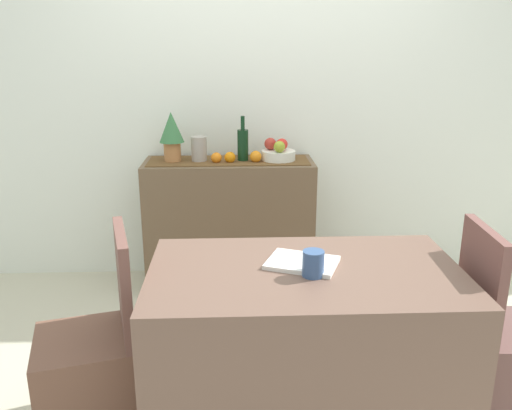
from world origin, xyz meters
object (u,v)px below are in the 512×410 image
ceramic_vase (199,149)px  potted_plant (172,133)px  dining_table (303,349)px  chair_near_window (91,375)px  wine_bottle (243,144)px  fruit_bowl (278,155)px  open_book (302,263)px  chair_by_corner (507,365)px  sideboard_console (230,224)px  coffee_cup (313,264)px

ceramic_vase → potted_plant: (-0.17, 0.00, 0.11)m
dining_table → chair_near_window: (-0.90, 0.00, -0.10)m
wine_bottle → potted_plant: potted_plant is taller
fruit_bowl → potted_plant: size_ratio=0.69×
potted_plant → open_book: potted_plant is taller
fruit_bowl → ceramic_vase: size_ratio=1.36×
chair_by_corner → sideboard_console: bearing=129.9°
potted_plant → open_book: 1.60m
potted_plant → coffee_cup: potted_plant is taller
chair_by_corner → ceramic_vase: bearing=134.1°
open_book → potted_plant: bearing=137.5°
chair_by_corner → open_book: bearing=177.0°
dining_table → coffee_cup: size_ratio=12.21×
wine_bottle → chair_near_window: 1.76m
potted_plant → dining_table: 1.76m
sideboard_console → chair_by_corner: chair_by_corner is taller
sideboard_console → fruit_bowl: (0.33, 0.00, 0.47)m
potted_plant → fruit_bowl: bearing=0.0°
fruit_bowl → coffee_cup: fruit_bowl is taller
chair_by_corner → chair_near_window: bearing=179.9°
open_book → chair_by_corner: 1.03m
potted_plant → chair_by_corner: potted_plant is taller
chair_by_corner → dining_table: bearing=-179.9°
fruit_bowl → chair_by_corner: bearing=-58.6°
wine_bottle → coffee_cup: bearing=-80.9°
open_book → coffee_cup: 0.12m
potted_plant → coffee_cup: (0.70, -1.52, -0.27)m
ceramic_vase → potted_plant: 0.20m
potted_plant → coffee_cup: size_ratio=3.11×
open_book → coffee_cup: bearing=-53.9°
fruit_bowl → wine_bottle: wine_bottle is taller
wine_bottle → dining_table: 1.60m
potted_plant → dining_table: (0.68, -1.46, -0.69)m
potted_plant → wine_bottle: bearing=0.0°
sideboard_console → coffee_cup: bearing=-77.5°
sideboard_console → coffee_cup: (0.34, -1.52, 0.35)m
potted_plant → coffee_cup: bearing=-65.2°
wine_bottle → coffee_cup: (0.24, -1.52, -0.20)m
chair_near_window → open_book: bearing=2.8°
chair_near_window → potted_plant: bearing=81.5°
chair_near_window → chair_by_corner: 1.80m
sideboard_console → wine_bottle: (0.09, 0.00, 0.55)m
wine_bottle → chair_by_corner: 1.98m
sideboard_console → chair_by_corner: (1.22, -1.46, -0.17)m
open_book → coffee_cup: coffee_cup is taller
fruit_bowl → dining_table: size_ratio=0.18×
chair_by_corner → wine_bottle: bearing=127.6°
chair_by_corner → fruit_bowl: bearing=121.4°
sideboard_console → fruit_bowl: 0.58m
fruit_bowl → dining_table: (-0.01, -1.46, -0.54)m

